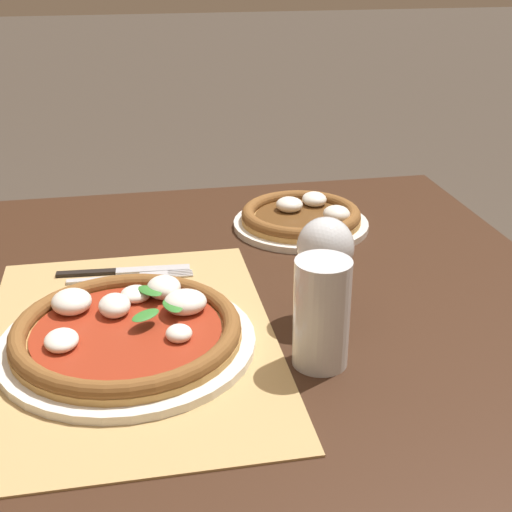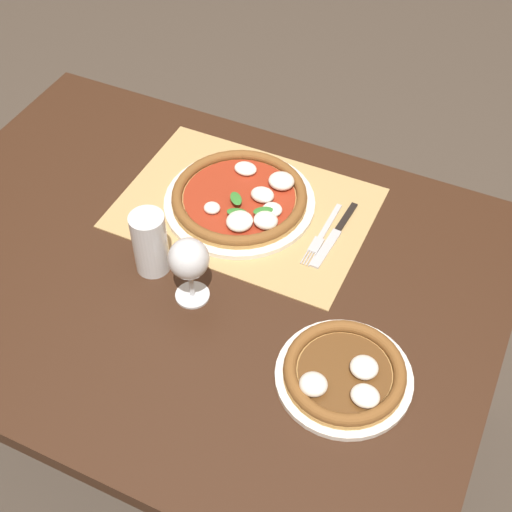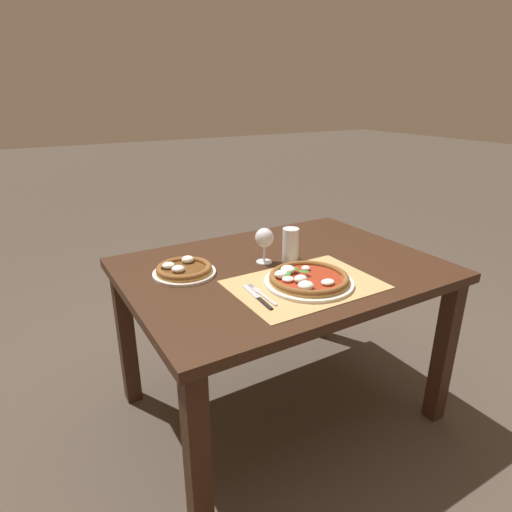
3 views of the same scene
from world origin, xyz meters
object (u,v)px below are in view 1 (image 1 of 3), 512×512
(wine_glass, at_px, (325,252))
(fork, at_px, (131,277))
(pizza_far, at_px, (302,217))
(pint_glass, at_px, (321,315))
(knife, at_px, (124,271))
(pizza_near, at_px, (127,331))

(wine_glass, distance_m, fork, 0.34)
(pizza_far, distance_m, fork, 0.37)
(pint_glass, relative_size, knife, 0.67)
(pizza_far, xyz_separation_m, knife, (0.14, -0.34, -0.01))
(pint_glass, bearing_deg, knife, -142.17)
(knife, bearing_deg, pizza_near, 0.23)
(knife, bearing_deg, wine_glass, 54.10)
(pizza_far, relative_size, wine_glass, 1.64)
(knife, bearing_deg, pizza_far, 113.35)
(fork, bearing_deg, pizza_near, -2.93)
(fork, height_order, knife, knife)
(pizza_far, xyz_separation_m, wine_glass, (0.35, -0.06, 0.09))
(pizza_far, relative_size, knife, 1.18)
(pizza_near, bearing_deg, pint_glass, 70.33)
(pizza_near, xyz_separation_m, fork, (-0.20, 0.01, -0.02))
(wine_glass, bearing_deg, knife, -125.90)
(wine_glass, height_order, knife, wine_glass)
(fork, xyz_separation_m, knife, (-0.03, -0.01, 0.00))
(fork, bearing_deg, wine_glass, 56.59)
(fork, relative_size, knife, 0.93)
(fork, bearing_deg, knife, -156.10)
(pizza_far, relative_size, fork, 1.27)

